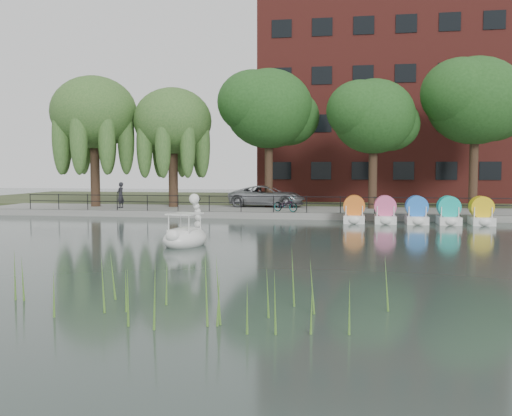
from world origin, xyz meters
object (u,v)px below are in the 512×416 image
(pedestrian, at_px, (120,193))
(swan_boat, at_px, (186,234))
(bicycle, at_px, (286,204))
(minivan, at_px, (267,195))

(pedestrian, relative_size, swan_boat, 0.75)
(bicycle, relative_size, swan_boat, 0.65)
(bicycle, distance_m, pedestrian, 11.36)
(minivan, xyz_separation_m, bicycle, (1.79, -4.33, -0.34))
(bicycle, height_order, swan_boat, swan_boat)
(minivan, relative_size, swan_boat, 2.28)
(pedestrian, xyz_separation_m, swan_boat, (8.80, -14.28, -0.95))
(minivan, bearing_deg, bicycle, -154.35)
(minivan, distance_m, pedestrian, 9.91)
(minivan, distance_m, bicycle, 4.70)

